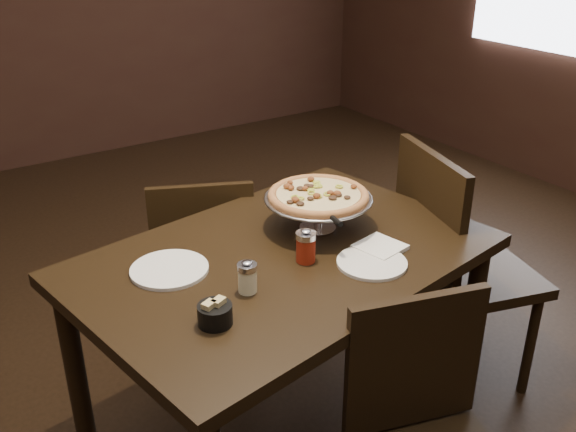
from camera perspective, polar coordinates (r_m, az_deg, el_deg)
room at (r=1.72m, az=0.24°, el=13.93°), size 6.04×7.04×2.84m
dining_table at (r=2.04m, az=-0.39°, el=-5.86°), size 1.38×1.04×0.79m
pizza_stand at (r=2.09m, az=2.71°, el=1.80°), size 0.36×0.36×0.15m
parmesan_shaker at (r=1.78m, az=-3.63°, el=-5.44°), size 0.06×0.06×0.10m
pepper_flake_shaker at (r=1.92m, az=1.60°, el=-2.69°), size 0.06×0.06×0.11m
packet_caddy at (r=1.66m, az=-6.52°, el=-8.63°), size 0.09×0.09×0.07m
napkin_stack at (r=2.03m, az=8.17°, el=-2.76°), size 0.16×0.16×0.01m
plate_left at (r=1.92m, az=-10.50°, el=-4.69°), size 0.23×0.23×0.01m
plate_near at (r=1.94m, az=7.46°, el=-4.13°), size 0.21×0.21×0.01m
serving_spatula at (r=1.95m, az=3.99°, el=-0.22°), size 0.11×0.11×0.02m
chair_far at (r=2.63m, az=-7.48°, el=-4.03°), size 0.52×0.52×0.84m
chair_side at (r=2.53m, az=14.51°, el=-3.93°), size 0.57×0.57×0.99m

